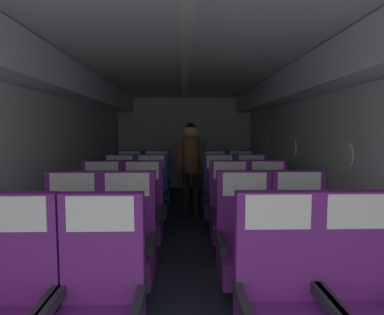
{
  "coord_description": "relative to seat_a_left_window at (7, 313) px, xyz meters",
  "views": [
    {
      "loc": [
        -0.03,
        -0.02,
        1.42
      ],
      "look_at": [
        0.1,
        4.77,
        1.02
      ],
      "focal_mm": 29.84,
      "sensor_mm": 36.0,
      "label": 1
    }
  ],
  "objects": [
    {
      "name": "seat_d_left_aisle",
      "position": [
        0.47,
        2.88,
        0.0
      ],
      "size": [
        0.5,
        0.52,
        1.07
      ],
      "color": "#38383D",
      "rests_on": "ground"
    },
    {
      "name": "seat_a_right_window",
      "position": [
        1.48,
        0.01,
        0.0
      ],
      "size": [
        0.5,
        0.52,
        1.07
      ],
      "color": "#38383D",
      "rests_on": "ground"
    },
    {
      "name": "seat_a_right_aisle",
      "position": [
        1.95,
        0.01,
        0.0
      ],
      "size": [
        0.5,
        0.52,
        1.07
      ],
      "color": "#38383D",
      "rests_on": "ground"
    },
    {
      "name": "flight_attendant",
      "position": [
        1.06,
        3.55,
        0.5
      ],
      "size": [
        0.43,
        0.28,
        1.55
      ],
      "rotation": [
        0.0,
        0.0,
        3.12
      ],
      "color": "black",
      "rests_on": "ground"
    },
    {
      "name": "seat_c_right_aisle",
      "position": [
        1.94,
        1.94,
        0.0
      ],
      "size": [
        0.5,
        0.52,
        1.07
      ],
      "color": "#38383D",
      "rests_on": "ground"
    },
    {
      "name": "seat_a_left_window",
      "position": [
        0.0,
        0.0,
        0.0
      ],
      "size": [
        0.5,
        0.52,
        1.07
      ],
      "color": "#38383D",
      "rests_on": "ground"
    },
    {
      "name": "seat_c_left_aisle",
      "position": [
        0.47,
        1.91,
        0.0
      ],
      "size": [
        0.5,
        0.52,
        1.07
      ],
      "color": "#38383D",
      "rests_on": "ground"
    },
    {
      "name": "ground",
      "position": [
        0.97,
        2.3,
        -0.46
      ],
      "size": [
        3.53,
        8.27,
        0.02
      ],
      "primitive_type": "cube",
      "color": "#2D3342"
    },
    {
      "name": "seat_c_right_window",
      "position": [
        1.48,
        1.91,
        0.0
      ],
      "size": [
        0.5,
        0.52,
        1.07
      ],
      "color": "#38383D",
      "rests_on": "ground"
    },
    {
      "name": "seat_d_right_window",
      "position": [
        1.47,
        2.88,
        0.0
      ],
      "size": [
        0.5,
        0.52,
        1.07
      ],
      "color": "#38383D",
      "rests_on": "ground"
    },
    {
      "name": "seat_b_left_window",
      "position": [
        -0.0,
        0.96,
        0.0
      ],
      "size": [
        0.5,
        0.52,
        1.07
      ],
      "color": "#38383D",
      "rests_on": "ground"
    },
    {
      "name": "seat_e_left_window",
      "position": [
        -0.0,
        3.83,
        0.0
      ],
      "size": [
        0.5,
        0.52,
        1.07
      ],
      "color": "#38383D",
      "rests_on": "ground"
    },
    {
      "name": "seat_b_right_aisle",
      "position": [
        1.95,
        0.96,
        0.0
      ],
      "size": [
        0.5,
        0.52,
        1.07
      ],
      "color": "#38383D",
      "rests_on": "ground"
    },
    {
      "name": "seat_c_left_window",
      "position": [
        0.0,
        1.93,
        0.0
      ],
      "size": [
        0.5,
        0.52,
        1.07
      ],
      "color": "#38383D",
      "rests_on": "ground"
    },
    {
      "name": "seat_b_right_window",
      "position": [
        1.47,
        0.95,
        0.0
      ],
      "size": [
        0.5,
        0.52,
        1.07
      ],
      "color": "#38383D",
      "rests_on": "ground"
    },
    {
      "name": "fuselage_shell",
      "position": [
        0.98,
        2.56,
        1.21
      ],
      "size": [
        3.41,
        7.92,
        2.28
      ],
      "color": "silver",
      "rests_on": "ground"
    },
    {
      "name": "seat_d_right_aisle",
      "position": [
        1.94,
        2.88,
        0.0
      ],
      "size": [
        0.5,
        0.52,
        1.07
      ],
      "color": "#38383D",
      "rests_on": "ground"
    },
    {
      "name": "seat_e_left_aisle",
      "position": [
        0.47,
        3.84,
        0.0
      ],
      "size": [
        0.5,
        0.52,
        1.07
      ],
      "color": "#38383D",
      "rests_on": "ground"
    },
    {
      "name": "seat_e_right_aisle",
      "position": [
        1.95,
        3.85,
        0.0
      ],
      "size": [
        0.5,
        0.52,
        1.07
      ],
      "color": "#38383D",
      "rests_on": "ground"
    },
    {
      "name": "seat_a_left_aisle",
      "position": [
        0.48,
        -0.01,
        0.0
      ],
      "size": [
        0.5,
        0.52,
        1.07
      ],
      "color": "#38383D",
      "rests_on": "ground"
    },
    {
      "name": "seat_d_left_window",
      "position": [
        0.01,
        2.89,
        0.0
      ],
      "size": [
        0.5,
        0.52,
        1.07
      ],
      "color": "#38383D",
      "rests_on": "ground"
    },
    {
      "name": "seat_e_right_window",
      "position": [
        1.48,
        3.86,
        0.0
      ],
      "size": [
        0.5,
        0.52,
        1.07
      ],
      "color": "#38383D",
      "rests_on": "ground"
    },
    {
      "name": "seat_b_left_aisle",
      "position": [
        0.47,
        0.95,
        0.0
      ],
      "size": [
        0.5,
        0.52,
        1.07
      ],
      "color": "#38383D",
      "rests_on": "ground"
    }
  ]
}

